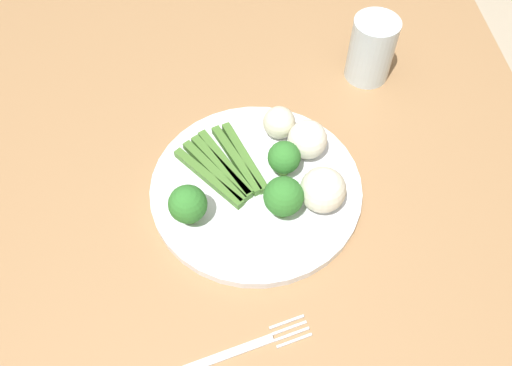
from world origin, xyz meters
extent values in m
cube|color=#B7A88E|center=(0.00, 0.00, -0.01)|extent=(6.00, 6.00, 0.02)
cube|color=#9E754C|center=(0.00, 0.00, 0.72)|extent=(1.19, 0.99, 0.04)
cylinder|color=#9E754C|center=(-0.54, -0.43, 0.35)|extent=(0.07, 0.07, 0.70)
cylinder|color=#9E754C|center=(-0.54, 0.43, 0.35)|extent=(0.07, 0.07, 0.70)
cylinder|color=#9E754C|center=(-0.12, -0.54, 0.23)|extent=(0.04, 0.04, 0.45)
cylinder|color=white|center=(-0.01, 0.04, 0.75)|extent=(0.30, 0.30, 0.01)
cube|color=#47752D|center=(-0.05, 0.03, 0.76)|extent=(0.13, 0.06, 0.01)
cube|color=#47752D|center=(-0.05, 0.02, 0.76)|extent=(0.12, 0.07, 0.01)
cube|color=#47752D|center=(-0.04, 0.00, 0.76)|extent=(0.12, 0.07, 0.01)
cube|color=#47752D|center=(-0.04, -0.01, 0.76)|extent=(0.12, 0.08, 0.01)
cube|color=#47752D|center=(-0.03, -0.02, 0.76)|extent=(0.11, 0.09, 0.01)
cube|color=#47752D|center=(-0.02, -0.02, 0.76)|extent=(0.11, 0.10, 0.01)
cylinder|color=#609E3D|center=(0.04, 0.07, 0.77)|extent=(0.02, 0.02, 0.02)
sphere|color=#337A2D|center=(0.04, 0.07, 0.80)|extent=(0.05, 0.05, 0.05)
cylinder|color=#609E3D|center=(0.04, -0.05, 0.77)|extent=(0.02, 0.02, 0.02)
sphere|color=#337A2D|center=(0.04, -0.05, 0.79)|extent=(0.05, 0.05, 0.05)
cylinder|color=#609E3D|center=(-0.03, 0.08, 0.77)|extent=(0.02, 0.02, 0.02)
sphere|color=#337A2D|center=(-0.03, 0.08, 0.79)|extent=(0.05, 0.05, 0.05)
sphere|color=silver|center=(0.03, 0.13, 0.79)|extent=(0.06, 0.06, 0.06)
sphere|color=beige|center=(-0.10, 0.08, 0.78)|extent=(0.05, 0.05, 0.05)
sphere|color=white|center=(-0.06, 0.12, 0.79)|extent=(0.06, 0.06, 0.06)
cube|color=silver|center=(0.22, -0.01, 0.74)|extent=(0.04, 0.12, 0.00)
cube|color=silver|center=(0.21, 0.07, 0.74)|extent=(0.01, 0.04, 0.00)
cube|color=silver|center=(0.20, 0.07, 0.74)|extent=(0.01, 0.04, 0.00)
cube|color=silver|center=(0.20, 0.07, 0.74)|extent=(0.01, 0.04, 0.00)
cube|color=silver|center=(0.19, 0.06, 0.74)|extent=(0.01, 0.04, 0.00)
cylinder|color=silver|center=(-0.23, 0.24, 0.80)|extent=(0.07, 0.07, 0.11)
camera|label=1|loc=(0.39, 0.01, 1.35)|focal=35.76mm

